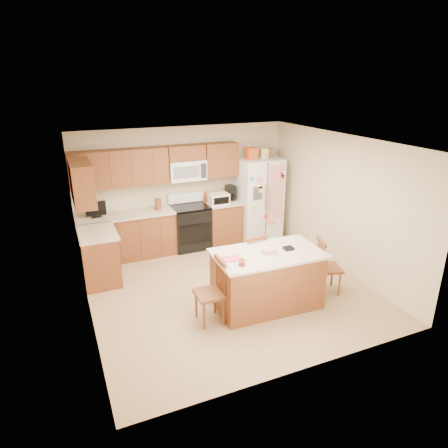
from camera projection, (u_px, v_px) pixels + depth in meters
name	position (u px, v px, depth m)	size (l,w,h in m)	color
ground	(227.00, 288.00, 6.89)	(4.50, 4.50, 0.00)	#9E7F4E
room_shell	(228.00, 208.00, 6.40)	(4.60, 4.60, 2.52)	beige
cabinetry	(144.00, 214.00, 7.75)	(3.36, 1.56, 2.15)	brown
stove	(190.00, 226.00, 8.40)	(0.76, 0.65, 1.13)	black
refrigerator	(258.00, 198.00, 8.77)	(0.90, 0.79, 2.04)	white
island	(267.00, 279.00, 6.23)	(1.70, 1.03, 1.00)	brown
windsor_chair_left	(211.00, 293.00, 5.81)	(0.41, 0.43, 0.99)	brown
windsor_chair_back	(251.00, 263.00, 6.75)	(0.46, 0.44, 0.99)	brown
windsor_chair_right	(327.00, 268.00, 6.63)	(0.48, 0.50, 0.94)	brown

